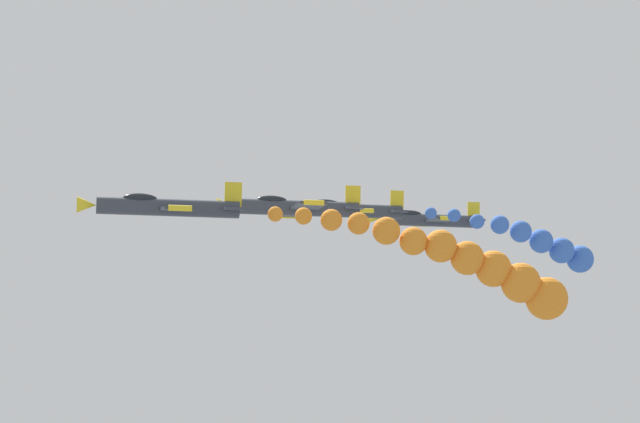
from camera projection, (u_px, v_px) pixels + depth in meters
name	position (u px, v px, depth m)	size (l,w,h in m)	color
airplane_lead	(166.00, 207.00, 79.92)	(9.49, 10.35, 2.80)	#333842
smoke_trail_lead	(478.00, 267.00, 83.49)	(2.95, 20.37, 6.93)	orange
airplane_left_inner	(294.00, 208.00, 89.99)	(9.56, 10.35, 2.39)	#333842
airplane_right_inner	(345.00, 210.00, 102.13)	(9.50, 10.35, 2.76)	#333842
smoke_trail_right_inner	(544.00, 244.00, 107.10)	(4.95, 15.87, 4.64)	blue
airplane_left_outer	(427.00, 220.00, 112.03)	(9.54, 10.35, 2.54)	#333842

